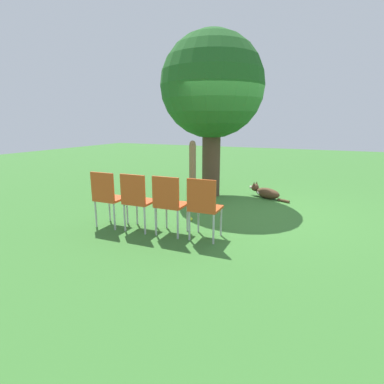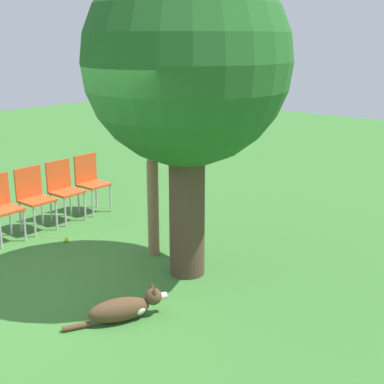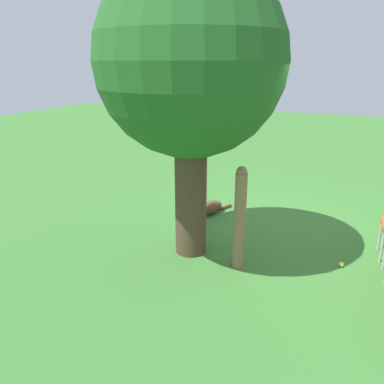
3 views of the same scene
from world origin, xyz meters
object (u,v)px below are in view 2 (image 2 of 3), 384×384
(red_chair_1, at_px, (33,194))
(tennis_ball, at_px, (66,240))
(oak_tree, at_px, (187,65))
(red_chair_3, at_px, (90,179))
(dog, at_px, (125,308))
(fence_post, at_px, (153,205))
(red_chair_0, at_px, (0,203))
(red_chair_2, at_px, (63,186))

(red_chair_1, distance_m, tennis_ball, 0.93)
(oak_tree, distance_m, red_chair_3, 3.51)
(dog, relative_size, fence_post, 0.75)
(dog, height_order, red_chair_1, red_chair_1)
(red_chair_3, bearing_deg, oak_tree, -16.54)
(red_chair_1, bearing_deg, red_chair_0, -87.13)
(oak_tree, relative_size, red_chair_1, 3.90)
(red_chair_1, distance_m, red_chair_3, 1.13)
(dog, bearing_deg, red_chair_1, 99.11)
(oak_tree, xyz_separation_m, red_chair_2, (-2.79, 0.19, -1.94))
(red_chair_3, bearing_deg, red_chair_2, -87.13)
(oak_tree, relative_size, fence_post, 2.74)
(fence_post, xyz_separation_m, red_chair_1, (-2.01, -0.52, -0.13))
(tennis_ball, bearing_deg, fence_post, 23.11)
(fence_post, relative_size, red_chair_0, 1.42)
(oak_tree, distance_m, red_chair_0, 3.45)
(dog, bearing_deg, red_chair_0, 109.19)
(oak_tree, bearing_deg, red_chair_2, 176.02)
(red_chair_2, bearing_deg, red_chair_3, 92.87)
(dog, height_order, fence_post, fence_post)
(fence_post, distance_m, red_chair_0, 2.24)
(oak_tree, bearing_deg, red_chair_3, 165.07)
(oak_tree, relative_size, red_chair_2, 3.90)
(fence_post, xyz_separation_m, red_chair_2, (-2.05, 0.04, -0.13))
(fence_post, relative_size, tennis_ball, 19.90)
(oak_tree, distance_m, dog, 2.70)
(dog, height_order, red_chair_2, red_chair_2)
(tennis_ball, bearing_deg, dog, -21.39)
(red_chair_3, bearing_deg, tennis_ball, -54.55)
(red_chair_3, relative_size, tennis_ball, 13.98)
(red_chair_3, bearing_deg, red_chair_1, -87.13)
(red_chair_2, xyz_separation_m, tennis_ball, (0.81, -0.57, -0.52))
(oak_tree, bearing_deg, red_chair_0, -161.02)
(red_chair_0, bearing_deg, red_chair_1, 92.87)
(oak_tree, distance_m, tennis_ball, 3.18)
(red_chair_0, xyz_separation_m, red_chair_1, (-0.04, 0.56, 0.00))
(fence_post, xyz_separation_m, red_chair_3, (-2.10, 0.60, -0.13))
(dog, xyz_separation_m, red_chair_0, (-2.98, 0.34, 0.43))
(red_chair_2, relative_size, red_chair_3, 1.00)
(red_chair_1, relative_size, red_chair_2, 1.00)
(red_chair_2, xyz_separation_m, red_chair_3, (-0.04, 0.56, 0.00))
(oak_tree, bearing_deg, tennis_ball, -169.16)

